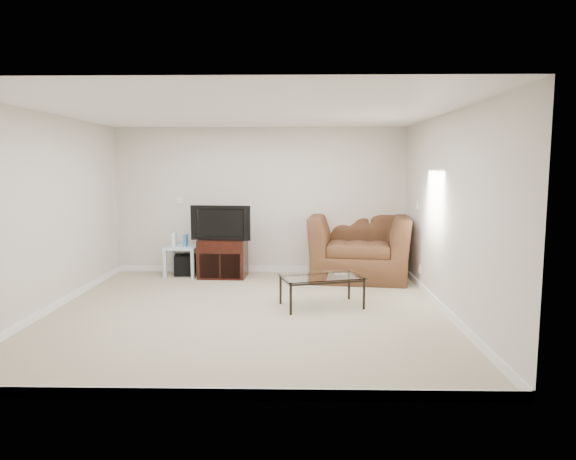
{
  "coord_description": "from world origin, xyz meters",
  "views": [
    {
      "loc": [
        0.65,
        -6.34,
        1.84
      ],
      "look_at": [
        0.5,
        1.2,
        0.9
      ],
      "focal_mm": 32.0,
      "sensor_mm": 36.0,
      "label": 1
    }
  ],
  "objects_px": {
    "subwoofer": "(185,265)",
    "coffee_table": "(322,291)",
    "recliner": "(359,236)",
    "side_table": "(183,261)",
    "television": "(222,222)",
    "tv_stand": "(223,258)"
  },
  "relations": [
    {
      "from": "subwoofer",
      "to": "coffee_table",
      "type": "distance_m",
      "value": 2.96
    },
    {
      "from": "subwoofer",
      "to": "recliner",
      "type": "distance_m",
      "value": 2.97
    },
    {
      "from": "tv_stand",
      "to": "coffee_table",
      "type": "bearing_deg",
      "value": -45.64
    },
    {
      "from": "television",
      "to": "side_table",
      "type": "xyz_separation_m",
      "value": [
        -0.7,
        0.16,
        -0.67
      ]
    },
    {
      "from": "television",
      "to": "recliner",
      "type": "distance_m",
      "value": 2.27
    },
    {
      "from": "tv_stand",
      "to": "television",
      "type": "distance_m",
      "value": 0.61
    },
    {
      "from": "side_table",
      "to": "recliner",
      "type": "relative_size",
      "value": 0.33
    },
    {
      "from": "recliner",
      "to": "coffee_table",
      "type": "relative_size",
      "value": 1.51
    },
    {
      "from": "subwoofer",
      "to": "tv_stand",
      "type": "bearing_deg",
      "value": -12.54
    },
    {
      "from": "coffee_table",
      "to": "tv_stand",
      "type": "bearing_deg",
      "value": 130.99
    },
    {
      "from": "tv_stand",
      "to": "coffee_table",
      "type": "height_order",
      "value": "tv_stand"
    },
    {
      "from": "coffee_table",
      "to": "side_table",
      "type": "bearing_deg",
      "value": 139.63
    },
    {
      "from": "side_table",
      "to": "recliner",
      "type": "xyz_separation_m",
      "value": [
        2.96,
        -0.13,
        0.45
      ]
    },
    {
      "from": "subwoofer",
      "to": "coffee_table",
      "type": "relative_size",
      "value": 0.32
    },
    {
      "from": "television",
      "to": "recliner",
      "type": "bearing_deg",
      "value": 6.82
    },
    {
      "from": "television",
      "to": "subwoofer",
      "type": "relative_size",
      "value": 2.77
    },
    {
      "from": "side_table",
      "to": "coffee_table",
      "type": "relative_size",
      "value": 0.5
    },
    {
      "from": "tv_stand",
      "to": "recliner",
      "type": "height_order",
      "value": "recliner"
    },
    {
      "from": "side_table",
      "to": "subwoofer",
      "type": "distance_m",
      "value": 0.08
    },
    {
      "from": "side_table",
      "to": "recliner",
      "type": "height_order",
      "value": "recliner"
    },
    {
      "from": "television",
      "to": "subwoofer",
      "type": "bearing_deg",
      "value": 170.87
    },
    {
      "from": "tv_stand",
      "to": "subwoofer",
      "type": "relative_size",
      "value": 2.31
    }
  ]
}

